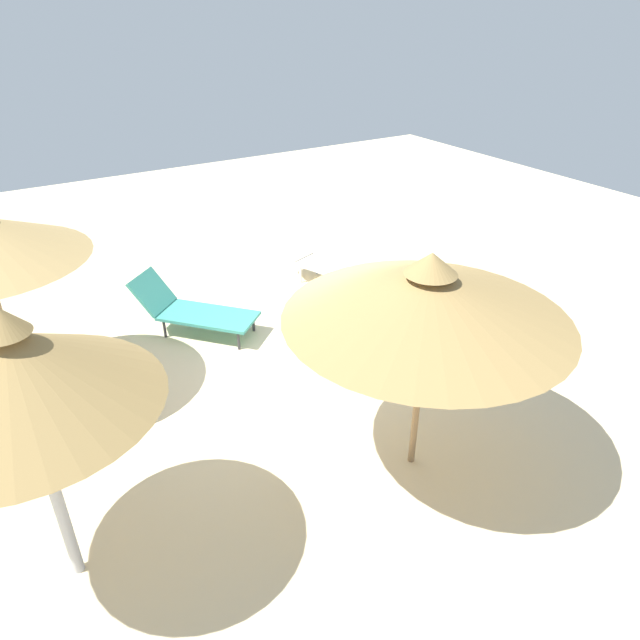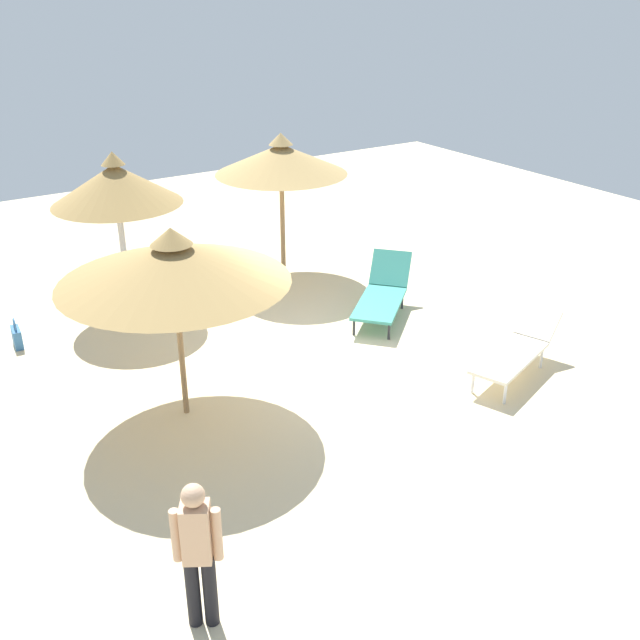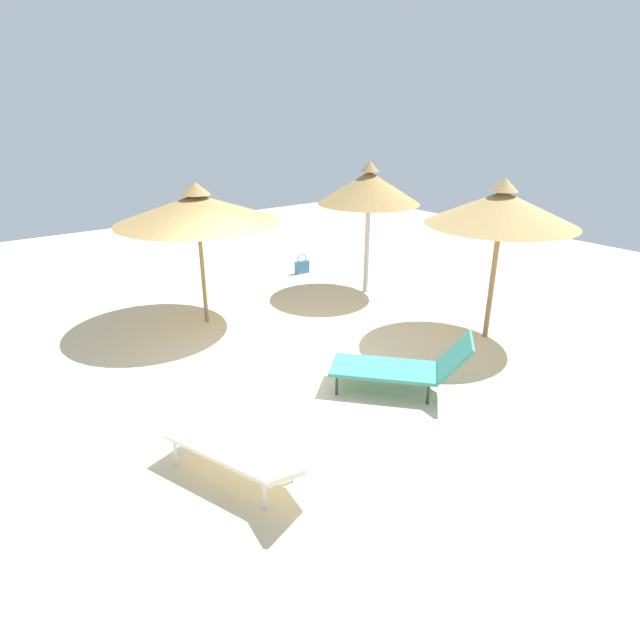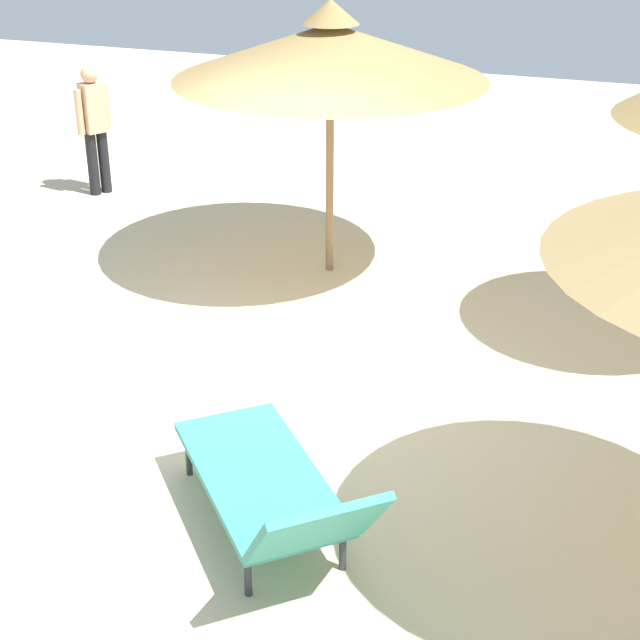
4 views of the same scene
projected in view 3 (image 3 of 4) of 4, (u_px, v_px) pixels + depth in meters
name	position (u px, v px, depth m)	size (l,w,h in m)	color
ground	(279.00, 363.00, 8.42)	(24.00, 24.00, 0.10)	beige
parasol_umbrella_center	(369.00, 188.00, 10.75)	(2.16, 2.16, 2.83)	#B2B2B7
parasol_umbrella_near_right	(197.00, 208.00, 9.15)	(2.94, 2.94, 2.62)	olive
parasol_umbrella_edge	(502.00, 208.00, 8.43)	(2.49, 2.49, 2.78)	olive
lounge_chair_front	(404.00, 366.00, 7.34)	(1.81, 1.92, 0.90)	teal
lounge_chair_far_right	(249.00, 450.00, 5.52)	(1.22, 2.07, 0.75)	silver
handbag	(302.00, 266.00, 12.82)	(0.37, 0.15, 0.49)	#336699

